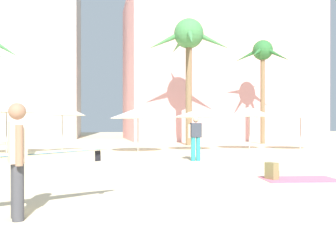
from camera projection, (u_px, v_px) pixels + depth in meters
ground at (216, 217)px, 5.03m from camera, size 120.00×120.00×0.00m
hotel_pink at (216, 70)px, 33.08m from camera, size 16.75×10.64×13.20m
hotel_tower_gray at (1, 13)px, 36.42m from camera, size 15.80×11.59×26.16m
palm_tree_left at (188, 42)px, 22.83m from camera, size 5.71×5.69×8.33m
palm_tree_center at (263, 58)px, 24.86m from camera, size 3.95×3.68×7.42m
cafe_umbrella_0 at (249, 112)px, 19.11m from camera, size 2.53×2.53×2.33m
cafe_umbrella_1 at (62, 110)px, 16.81m from camera, size 2.26×2.26×2.31m
cafe_umbrella_2 at (138, 113)px, 17.16m from camera, size 2.78×2.78×2.18m
cafe_umbrella_4 at (6, 107)px, 15.91m from camera, size 2.62×2.62×2.43m
cafe_umbrella_5 at (300, 114)px, 18.75m from camera, size 2.31×2.31×2.19m
cafe_umbrella_6 at (196, 114)px, 18.26m from camera, size 2.50×2.50×2.13m
beach_towel at (300, 179)px, 8.49m from camera, size 1.92×1.24×0.01m
backpack at (272, 171)px, 8.50m from camera, size 0.30×0.34×0.42m
person_far_left at (19, 155)px, 5.06m from camera, size 2.96×1.54×1.65m
person_mid_right at (196, 136)px, 12.91m from camera, size 0.60×0.25×1.68m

